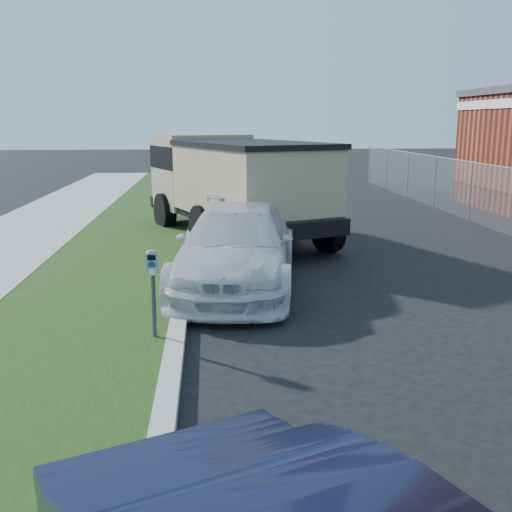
{
  "coord_description": "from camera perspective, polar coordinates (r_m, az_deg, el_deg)",
  "views": [
    {
      "loc": [
        -2.1,
        -7.98,
        3.03
      ],
      "look_at": [
        -1.4,
        1.0,
        1.0
      ],
      "focal_mm": 42.0,
      "sensor_mm": 36.0,
      "label": 1
    }
  ],
  "objects": [
    {
      "name": "streetside",
      "position": [
        10.97,
        -22.74,
        -3.98
      ],
      "size": [
        6.12,
        50.0,
        0.15
      ],
      "color": "gray",
      "rests_on": "ground"
    },
    {
      "name": "dump_truck",
      "position": [
        15.83,
        -2.31,
        7.14
      ],
      "size": [
        4.92,
        7.22,
        2.67
      ],
      "rotation": [
        0.0,
        0.0,
        0.4
      ],
      "color": "black",
      "rests_on": "ground"
    },
    {
      "name": "parking_meter",
      "position": [
        8.19,
        -9.81,
        -1.74
      ],
      "size": [
        0.18,
        0.12,
        1.24
      ],
      "rotation": [
        0.0,
        0.0,
        -0.05
      ],
      "color": "#3F4247",
      "rests_on": "ground"
    },
    {
      "name": "ground",
      "position": [
        8.79,
        9.74,
        -7.65
      ],
      "size": [
        120.0,
        120.0,
        0.0
      ],
      "primitive_type": "plane",
      "color": "black",
      "rests_on": "ground"
    },
    {
      "name": "white_wagon",
      "position": [
        11.17,
        -1.89,
        0.88
      ],
      "size": [
        2.79,
        5.36,
        1.48
      ],
      "primitive_type": "imported",
      "rotation": [
        0.0,
        0.0,
        -0.14
      ],
      "color": "silver",
      "rests_on": "ground"
    }
  ]
}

